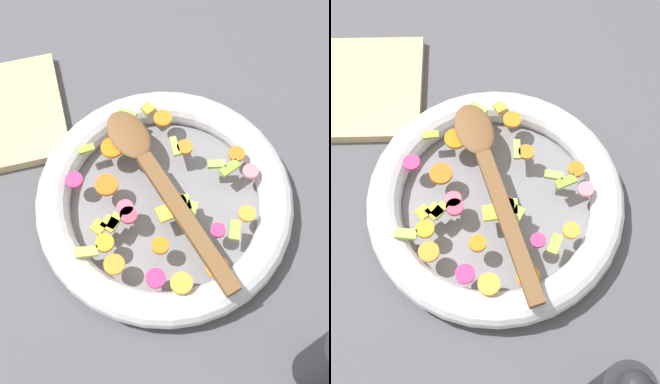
# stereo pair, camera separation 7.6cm
# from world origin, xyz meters

# --- Properties ---
(ground_plane) EXTENTS (4.00, 4.00, 0.00)m
(ground_plane) POSITION_xyz_m (0.00, 0.00, 0.00)
(ground_plane) COLOR #4C4C51
(skillet) EXTENTS (0.38, 0.38, 0.05)m
(skillet) POSITION_xyz_m (0.00, 0.00, 0.02)
(skillet) COLOR slate
(skillet) RESTS_ON ground_plane
(chopped_vegetables) EXTENTS (0.31, 0.28, 0.01)m
(chopped_vegetables) POSITION_xyz_m (0.01, -0.01, 0.05)
(chopped_vegetables) COLOR orange
(chopped_vegetables) RESTS_ON skillet
(wooden_spoon) EXTENTS (0.32, 0.13, 0.01)m
(wooden_spoon) POSITION_xyz_m (-0.02, -0.01, 0.06)
(wooden_spoon) COLOR brown
(wooden_spoon) RESTS_ON chopped_vegetables
(cutting_board) EXTENTS (0.20, 0.18, 0.02)m
(cutting_board) POSITION_xyz_m (-0.22, -0.21, 0.01)
(cutting_board) COLOR tan
(cutting_board) RESTS_ON ground_plane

